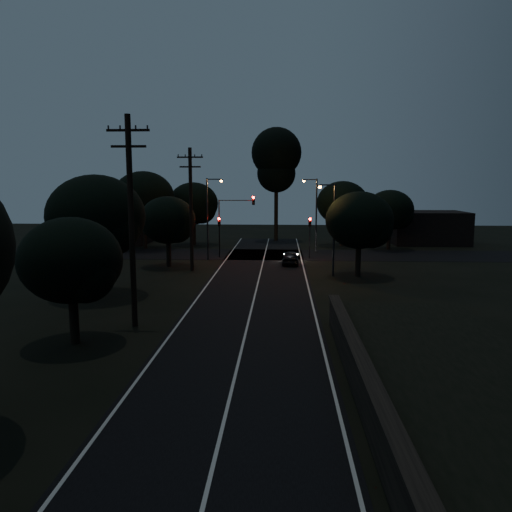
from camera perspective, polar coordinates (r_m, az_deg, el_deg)
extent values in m
cube|color=black|center=(33.33, -0.18, -4.74)|extent=(8.00, 70.00, 0.02)
cube|color=black|center=(52.99, 1.03, 0.18)|extent=(60.00, 8.00, 0.02)
cube|color=beige|center=(33.33, -0.18, -4.72)|extent=(0.12, 70.00, 0.01)
cube|color=beige|center=(33.74, -6.57, -4.61)|extent=(0.12, 70.00, 0.01)
cube|color=beige|center=(33.34, 6.29, -4.76)|extent=(0.12, 70.00, 0.01)
cube|color=black|center=(15.31, 13.89, -18.39)|extent=(0.40, 26.00, 1.50)
cube|color=black|center=(14.97, 14.00, -15.65)|extent=(0.55, 26.00, 0.10)
cube|color=black|center=(16.34, 26.27, -17.84)|extent=(6.50, 26.00, 1.20)
cylinder|color=black|center=(26.67, -14.06, 3.66)|extent=(0.30, 0.30, 11.00)
cube|color=black|center=(26.71, -14.43, 13.75)|extent=(2.20, 0.12, 0.12)
cube|color=black|center=(26.65, -14.37, 12.04)|extent=(1.80, 0.12, 0.12)
cylinder|color=black|center=(43.19, -7.44, 5.23)|extent=(0.30, 0.30, 10.50)
cube|color=black|center=(43.18, -7.56, 11.13)|extent=(2.20, 0.12, 0.12)
cube|color=black|center=(43.15, -7.53, 10.07)|extent=(1.80, 0.12, 0.12)
cylinder|color=black|center=(25.31, -20.07, -6.94)|extent=(0.44, 0.44, 2.23)
ellipsoid|color=black|center=(24.73, -20.41, -0.45)|extent=(4.74, 4.74, 4.03)
sphere|color=black|center=(24.05, -18.98, -1.76)|extent=(2.84, 2.84, 2.84)
cylinder|color=black|center=(35.20, -17.52, -1.97)|extent=(0.44, 0.44, 2.98)
ellipsoid|color=black|center=(34.74, -17.80, 4.37)|extent=(6.43, 6.43, 5.47)
sphere|color=black|center=(33.80, -16.35, 3.24)|extent=(3.86, 3.86, 3.86)
cylinder|color=black|center=(46.04, -9.96, 0.27)|extent=(0.44, 0.44, 2.36)
ellipsoid|color=black|center=(45.72, -10.05, 4.07)|extent=(5.03, 5.03, 4.27)
sphere|color=black|center=(45.08, -9.09, 3.39)|extent=(3.02, 3.02, 3.02)
cylinder|color=black|center=(61.68, -7.10, 2.58)|extent=(0.44, 0.44, 2.81)
ellipsoid|color=black|center=(61.42, -7.16, 5.98)|extent=(6.02, 6.02, 5.11)
sphere|color=black|center=(60.68, -6.27, 5.40)|extent=(3.61, 3.61, 3.61)
cylinder|color=black|center=(58.89, -12.59, 2.41)|extent=(0.44, 0.44, 3.31)
ellipsoid|color=black|center=(58.61, -12.72, 6.56)|extent=(6.96, 6.96, 5.92)
sphere|color=black|center=(57.64, -11.71, 5.87)|extent=(4.18, 4.18, 4.18)
cylinder|color=black|center=(61.15, 9.76, 2.50)|extent=(0.44, 0.44, 2.86)
ellipsoid|color=black|center=(60.89, 9.85, 5.99)|extent=(6.15, 6.15, 5.22)
sphere|color=black|center=(60.44, 10.92, 5.36)|extent=(3.69, 3.69, 3.69)
cylinder|color=black|center=(59.03, 14.92, 1.95)|extent=(0.44, 0.44, 2.50)
ellipsoid|color=black|center=(58.77, 15.04, 5.11)|extent=(5.34, 5.34, 4.54)
sphere|color=black|center=(58.48, 16.03, 4.53)|extent=(3.20, 3.20, 3.20)
cylinder|color=black|center=(41.37, 11.58, -0.55)|extent=(0.44, 0.44, 2.56)
ellipsoid|color=black|center=(40.99, 11.72, 4.04)|extent=(5.43, 5.43, 4.61)
sphere|color=black|center=(40.66, 13.14, 3.19)|extent=(3.26, 3.26, 3.26)
cylinder|color=black|center=(65.51, 2.31, 5.27)|extent=(0.50, 0.50, 8.04)
sphere|color=black|center=(65.53, 2.35, 11.73)|extent=(6.43, 6.43, 6.43)
sphere|color=black|center=(65.43, 2.34, 9.43)|extent=(4.97, 4.97, 4.97)
cube|color=black|center=(66.33, -16.22, 3.41)|extent=(10.00, 8.00, 4.40)
cube|color=black|center=(66.20, 18.98, 3.10)|extent=(9.00, 7.00, 4.00)
cylinder|color=black|center=(51.17, -4.21, 1.66)|extent=(0.12, 0.12, 3.20)
cube|color=black|center=(50.97, -4.23, 3.95)|extent=(0.28, 0.22, 0.90)
sphere|color=#FF0705|center=(50.82, -4.25, 4.27)|extent=(0.22, 0.22, 0.22)
cylinder|color=black|center=(50.84, 6.14, 1.59)|extent=(0.12, 0.12, 3.20)
cube|color=black|center=(50.64, 6.18, 3.89)|extent=(0.28, 0.22, 0.90)
sphere|color=#FF0705|center=(50.49, 6.19, 4.22)|extent=(0.22, 0.22, 0.22)
cylinder|color=black|center=(51.07, -4.22, 2.66)|extent=(0.12, 0.12, 5.00)
cube|color=black|center=(50.53, -0.29, 6.37)|extent=(0.28, 0.22, 0.90)
sphere|color=#FF0705|center=(50.39, -0.30, 6.71)|extent=(0.22, 0.22, 0.22)
cube|color=black|center=(50.66, -2.28, 6.37)|extent=(3.50, 0.08, 0.08)
cylinder|color=black|center=(49.09, -5.57, 4.17)|extent=(0.16, 0.16, 8.00)
cube|color=black|center=(48.86, -4.82, 8.74)|extent=(1.40, 0.10, 0.10)
cube|color=black|center=(48.77, -3.99, 8.69)|extent=(0.35, 0.22, 0.12)
sphere|color=orange|center=(48.77, -3.99, 8.57)|extent=(0.26, 0.26, 0.26)
cylinder|color=black|center=(54.65, 6.90, 4.57)|extent=(0.16, 0.16, 8.00)
cube|color=black|center=(54.49, 6.23, 8.68)|extent=(1.40, 0.10, 0.10)
cube|color=black|center=(54.46, 5.49, 8.64)|extent=(0.35, 0.22, 0.12)
sphere|color=orange|center=(54.46, 5.49, 8.53)|extent=(0.26, 0.26, 0.26)
cylinder|color=black|center=(40.81, 8.90, 2.90)|extent=(0.16, 0.16, 7.50)
cube|color=black|center=(40.57, 8.17, 8.05)|extent=(1.20, 0.10, 0.10)
cube|color=black|center=(40.52, 7.32, 8.00)|extent=(0.35, 0.22, 0.12)
sphere|color=orange|center=(40.52, 7.31, 7.85)|extent=(0.26, 0.26, 0.26)
imported|color=black|center=(46.64, 3.97, -0.18)|extent=(1.66, 3.85, 1.29)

